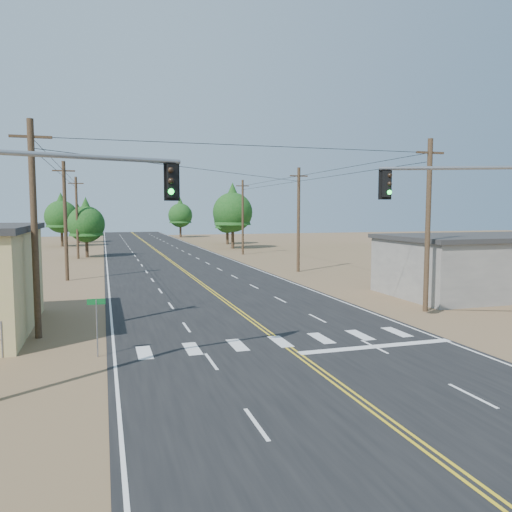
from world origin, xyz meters
name	(u,v)px	position (x,y,z in m)	size (l,w,h in m)	color
ground	(372,409)	(0.00, 0.00, 0.00)	(220.00, 220.00, 0.00)	#815F45
road	(194,279)	(0.00, 30.00, 0.01)	(15.00, 200.00, 0.02)	black
building_right	(494,266)	(19.00, 16.00, 2.00)	(15.00, 8.00, 4.00)	gray
utility_pole_left_near	(34,228)	(-10.50, 12.00, 5.12)	(1.80, 0.30, 10.00)	#4C3826
utility_pole_left_mid	(65,220)	(-10.50, 32.00, 5.12)	(1.80, 0.30, 10.00)	#4C3826
utility_pole_left_far	(77,217)	(-10.50, 52.00, 5.12)	(1.80, 0.30, 10.00)	#4C3826
utility_pole_right_near	(428,224)	(10.50, 12.00, 5.12)	(1.80, 0.30, 10.00)	#4C3826
utility_pole_right_mid	(298,219)	(10.50, 32.00, 5.12)	(1.80, 0.30, 10.00)	#4C3826
utility_pole_right_far	(243,217)	(10.50, 52.00, 5.12)	(1.80, 0.30, 10.00)	#4C3826
signal_mast_left	(50,229)	(-9.12, 4.43, 5.31)	(6.24, 1.76, 7.86)	gray
signal_mast_right	(482,220)	(9.21, 6.22, 5.46)	(6.29, 2.84, 8.07)	gray
street_sign	(97,318)	(-7.84, 8.00, 1.60)	(0.71, 0.07, 2.38)	gray
tree_left_near	(86,220)	(-9.52, 53.83, 4.67)	(4.58, 4.58, 7.64)	#3F2D1E
tree_left_mid	(61,213)	(-14.00, 75.31, 5.46)	(5.35, 5.35, 8.92)	#3F2D1E
tree_left_far	(78,219)	(-11.80, 84.84, 4.42)	(4.34, 4.34, 7.23)	#3F2D1E
tree_right_near	(233,208)	(11.82, 62.59, 6.28)	(6.16, 6.16, 10.27)	#3F2D1E
tree_right_mid	(227,217)	(13.53, 73.04, 4.81)	(4.72, 4.72, 7.86)	#3F2D1E
tree_right_far	(180,213)	(9.00, 98.29, 5.42)	(5.32, 5.32, 8.87)	#3F2D1E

